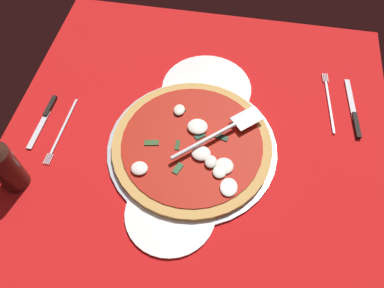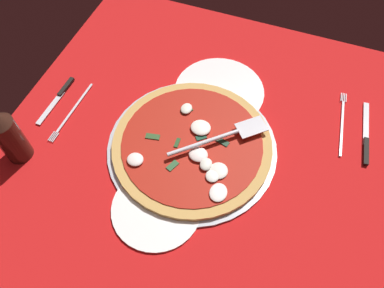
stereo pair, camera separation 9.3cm
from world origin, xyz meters
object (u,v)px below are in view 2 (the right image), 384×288
object	(u,v)px
dinner_plate_right	(157,208)
dinner_plate_left	(219,91)
beer_bottle	(6,133)
pizza_server	(221,137)
place_setting_far	(354,131)
place_setting_near	(66,104)
pizza	(192,145)

from	to	relation	value
dinner_plate_right	dinner_plate_left	bearing A→B (deg)	176.53
beer_bottle	pizza_server	bearing A→B (deg)	113.34
dinner_plate_right	place_setting_far	xyz separation A→B (cm)	(-37.71, 39.37, -0.15)
place_setting_near	dinner_plate_left	bearing A→B (deg)	118.19
pizza	place_setting_far	world-z (taller)	pizza
pizza	beer_bottle	distance (cm)	43.42
dinner_plate_left	pizza_server	distance (cm)	18.27
dinner_plate_right	pizza	xyz separation A→B (cm)	(-18.15, 1.84, 1.36)
dinner_plate_right	beer_bottle	size ratio (longest dim) A/B	0.83
pizza	place_setting_near	xyz separation A→B (cm)	(-1.06, -37.27, -1.51)
place_setting_far	beer_bottle	world-z (taller)	beer_bottle
pizza_server	place_setting_near	bearing A→B (deg)	140.39
pizza	pizza_server	bearing A→B (deg)	116.60
dinner_plate_left	pizza	bearing A→B (deg)	-1.36
pizza	place_setting_far	xyz separation A→B (cm)	(-19.56, 37.53, -1.51)
dinner_plate_right	place_setting_far	bearing A→B (deg)	133.76
pizza_server	dinner_plate_right	bearing A→B (deg)	-153.43
beer_bottle	dinner_plate_left	bearing A→B (deg)	132.55
pizza_server	dinner_plate_left	bearing A→B (deg)	66.82
dinner_plate_left	beer_bottle	size ratio (longest dim) A/B	0.99
pizza_server	place_setting_near	world-z (taller)	pizza_server
dinner_plate_left	place_setting_far	distance (cm)	37.06
dinner_plate_right	pizza	size ratio (longest dim) A/B	0.52
dinner_plate_right	place_setting_far	distance (cm)	54.52
pizza	place_setting_far	distance (cm)	42.35
dinner_plate_right	pizza	world-z (taller)	pizza
dinner_plate_right	pizza	bearing A→B (deg)	174.20
dinner_plate_right	pizza_server	bearing A→B (deg)	158.97
dinner_plate_left	dinner_plate_right	size ratio (longest dim) A/B	1.20
place_setting_near	beer_bottle	bearing A→B (deg)	-5.53
pizza	beer_bottle	size ratio (longest dim) A/B	1.59
place_setting_near	beer_bottle	xyz separation A→B (cm)	(17.63, -2.16, 8.99)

